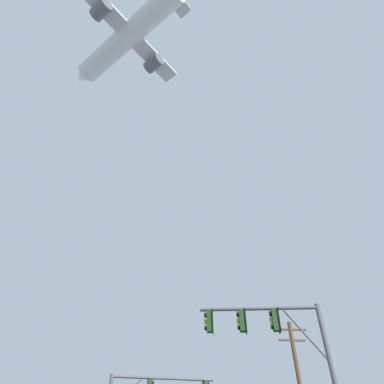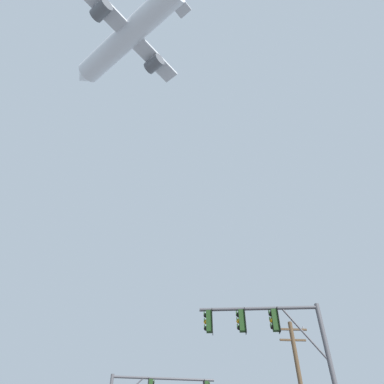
{
  "view_description": "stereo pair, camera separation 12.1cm",
  "coord_description": "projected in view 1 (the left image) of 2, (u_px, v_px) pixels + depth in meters",
  "views": [
    {
      "loc": [
        -1.01,
        -6.41,
        1.14
      ],
      "look_at": [
        0.39,
        12.05,
        16.02
      ],
      "focal_mm": 31.84,
      "sensor_mm": 36.0,
      "label": 1
    },
    {
      "loc": [
        -0.89,
        -6.42,
        1.14
      ],
      "look_at": [
        0.39,
        12.05,
        16.02
      ],
      "focal_mm": 31.84,
      "sensor_mm": 36.0,
      "label": 2
    }
  ],
  "objects": [
    {
      "name": "signal_pole_near",
      "position": [
        277.0,
        342.0,
        14.24
      ],
      "size": [
        5.27,
        0.93,
        6.73
      ],
      "color": "#4C4C51",
      "rests_on": "ground"
    },
    {
      "name": "airplane",
      "position": [
        128.0,
        36.0,
        48.54
      ],
      "size": [
        18.61,
        17.84,
        6.26
      ],
      "color": "white"
    }
  ]
}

